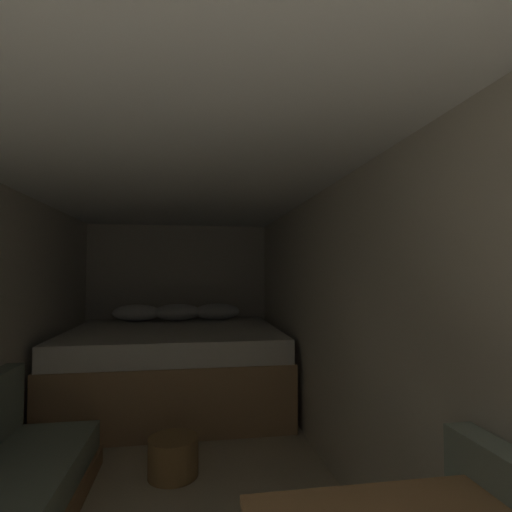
% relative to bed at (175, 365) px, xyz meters
% --- Properties ---
extents(ground_plane, '(7.36, 7.36, 0.00)m').
position_rel_bed_xyz_m(ground_plane, '(0.00, -1.73, -0.41)').
color(ground_plane, beige).
extents(wall_back, '(2.36, 0.05, 1.99)m').
position_rel_bed_xyz_m(wall_back, '(0.00, 0.97, 0.58)').
color(wall_back, beige).
rests_on(wall_back, ground).
extents(wall_right, '(0.05, 5.36, 1.99)m').
position_rel_bed_xyz_m(wall_right, '(1.16, -1.73, 0.58)').
color(wall_right, beige).
rests_on(wall_right, ground).
extents(ceiling_slab, '(2.36, 5.36, 0.05)m').
position_rel_bed_xyz_m(ceiling_slab, '(0.00, -1.73, 1.60)').
color(ceiling_slab, white).
rests_on(ceiling_slab, wall_left).
extents(bed, '(2.14, 1.85, 1.00)m').
position_rel_bed_xyz_m(bed, '(0.00, 0.00, 0.00)').
color(bed, tan).
rests_on(bed, ground).
extents(wicker_basket, '(0.34, 0.34, 0.26)m').
position_rel_bed_xyz_m(wicker_basket, '(0.05, -1.47, -0.29)').
color(wicker_basket, olive).
rests_on(wicker_basket, ground).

